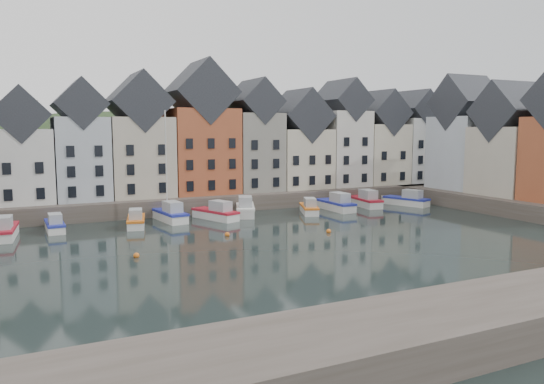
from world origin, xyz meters
TOP-DOWN VIEW (x-y plane):
  - ground at (0.00, 0.00)m, footprint 260.00×260.00m
  - far_quay at (0.00, 30.00)m, footprint 90.00×16.00m
  - near_wall at (-10.00, -22.00)m, footprint 50.00×6.00m
  - hillside at (0.02, 56.00)m, footprint 153.60×70.40m
  - far_terrace at (3.21, 28.00)m, footprint 72.37×8.16m
  - right_terrace at (36.00, 8.07)m, footprint 8.30×24.25m
  - mooring_buoys at (-4.00, 5.33)m, footprint 20.50×5.50m
  - boat_a at (-23.94, 16.44)m, footprint 2.65×6.67m
  - boat_b at (-19.27, 18.24)m, footprint 1.79×5.58m
  - boat_c at (-11.12, 17.10)m, footprint 3.10×6.12m
  - boat_d at (-6.82, 18.99)m, footprint 2.85×6.98m
  - boat_e at (-1.62, 17.65)m, footprint 4.15×6.82m
  - boat_f at (2.66, 19.05)m, footprint 4.63×7.32m
  - boat_g at (10.51, 16.83)m, footprint 3.90×6.10m
  - boat_h at (15.01, 17.49)m, footprint 2.26×6.94m
  - boat_i at (20.46, 18.70)m, footprint 3.00×7.09m
  - boat_j at (26.37, 16.91)m, footprint 4.01×6.75m

SIDE VIEW (x-z plane):
  - hillside at x=0.02m, z-range -49.96..14.04m
  - ground at x=0.00m, z-range 0.00..0.00m
  - mooring_buoys at x=-4.00m, z-range -0.10..0.40m
  - boat_b at x=-19.27m, z-range -0.43..1.70m
  - boat_g at x=10.51m, z-range -0.45..1.79m
  - boat_c at x=-11.12m, z-range -0.45..1.79m
  - boat_j at x=26.37m, z-range -0.50..1.98m
  - boat_a at x=-23.94m, z-range -0.50..1.99m
  - boat_e at x=-1.62m, z-range -0.51..2.00m
  - boat_i at x=20.46m, z-range -0.53..2.11m
  - boat_h at x=15.01m, z-range -0.54..2.12m
  - boat_f at x=2.66m, z-range -0.54..2.15m
  - boat_d at x=-6.82m, z-range -5.64..7.33m
  - far_quay at x=0.00m, z-range 0.00..2.00m
  - near_wall at x=-10.00m, z-range 0.00..2.00m
  - far_terrace at x=3.21m, z-range -0.01..17.76m
  - right_terrace at x=36.00m, z-range 0.73..17.10m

